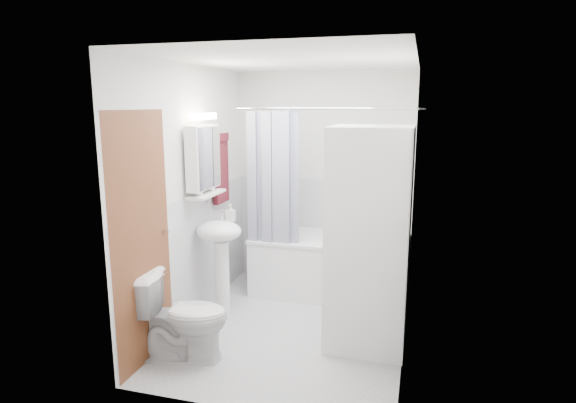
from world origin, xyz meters
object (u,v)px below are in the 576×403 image
(bathtub, at_px, (330,262))
(sink, at_px, (220,246))
(toilet, at_px, (183,316))
(washer_dryer, at_px, (369,239))

(bathtub, bearing_deg, sink, -137.49)
(sink, distance_m, toilet, 0.91)
(bathtub, height_order, sink, sink)
(sink, bearing_deg, bathtub, 42.51)
(bathtub, height_order, washer_dryer, washer_dryer)
(bathtub, xyz_separation_m, washer_dryer, (0.51, -1.02, 0.59))
(toilet, bearing_deg, washer_dryer, -76.78)
(sink, bearing_deg, toilet, -87.69)
(bathtub, height_order, toilet, toilet)
(toilet, bearing_deg, sink, -10.02)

